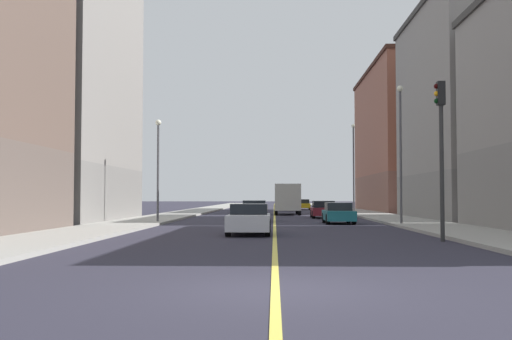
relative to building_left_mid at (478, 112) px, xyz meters
name	(u,v)px	position (x,y,z in m)	size (l,w,h in m)	color
ground_plane	(275,290)	(-14.88, -33.43, -7.81)	(400.00, 400.00, 0.00)	#2B2937
sidewalk_left	(362,213)	(-6.27, 15.57, -7.74)	(3.87, 168.00, 0.15)	#9E9B93
sidewalk_right	(188,213)	(-23.48, 15.57, -7.74)	(3.87, 168.00, 0.15)	#9E9B93
lane_center_stripe	(275,213)	(-14.88, 15.57, -7.81)	(0.16, 154.00, 0.01)	#E5D14C
building_left_mid	(478,112)	(0.00, 0.00, 0.00)	(8.98, 16.36, 15.61)	slate
building_left_far	(407,140)	(0.00, 23.49, 0.17)	(8.98, 23.32, 15.95)	brown
building_right_midblock	(55,58)	(-29.76, -4.17, 3.29)	(8.98, 15.57, 22.18)	slate
traffic_light_left_near	(441,138)	(-8.63, -21.50, -3.92)	(0.40, 0.32, 6.02)	#2D2D2D
street_lamp_left_near	(401,141)	(-7.61, -9.37, -2.91)	(0.36, 0.36, 7.95)	#4C4C51
street_lamp_right_near	(158,159)	(-22.15, -6.91, -3.77)	(0.36, 0.36, 6.34)	#4C4C51
street_lamp_left_far	(354,160)	(-7.61, 11.33, -2.77)	(0.36, 0.36, 8.21)	#4C4C51
car_yellow	(303,205)	(-11.22, 33.96, -7.17)	(2.07, 4.47, 1.32)	gold
car_white	(254,211)	(-16.26, -3.19, -7.13)	(1.78, 3.96, 1.41)	white
car_teal	(338,213)	(-10.93, -6.75, -7.17)	(1.79, 4.20, 1.30)	#196670
car_black	(287,205)	(-13.45, 27.52, -7.19)	(1.94, 3.99, 1.26)	black
car_maroon	(323,210)	(-11.07, 3.11, -7.16)	(1.94, 4.40, 1.34)	maroon
car_silver	(249,220)	(-16.01, -17.57, -7.16)	(1.89, 4.27, 1.35)	silver
box_truck	(287,198)	(-13.71, 11.74, -6.28)	(2.37, 7.88, 2.79)	beige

